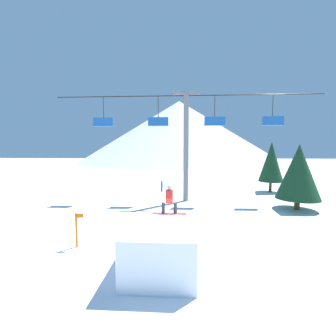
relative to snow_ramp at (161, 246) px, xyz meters
name	(u,v)px	position (x,y,z in m)	size (l,w,h in m)	color
ground_plane	(161,260)	(-0.08, 0.69, -0.88)	(220.00, 220.00, 0.00)	white
mountain_ridge	(179,132)	(-0.08, 79.05, 10.68)	(74.18, 74.18, 23.13)	silver
snow_ramp	(161,246)	(0.00, 0.00, 0.00)	(2.59, 3.45, 1.76)	white
snowboarder	(169,200)	(0.24, 1.43, 1.52)	(1.55, 0.33, 1.30)	#B22D2D
chairlift	(186,136)	(1.21, 11.73, 4.93)	(23.33, 0.46, 9.77)	slate
pine_tree_near	(299,172)	(9.81, 9.31, 2.06)	(3.22, 3.22, 5.08)	#4C3823
pine_tree_far	(271,162)	(10.61, 16.62, 2.44)	(2.57, 2.57, 5.51)	#4C3823
trail_marker	(77,229)	(-4.17, 1.68, 0.00)	(0.41, 0.10, 1.66)	orange
distant_skier	(162,186)	(-1.34, 16.05, -0.22)	(0.24, 0.24, 1.23)	black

